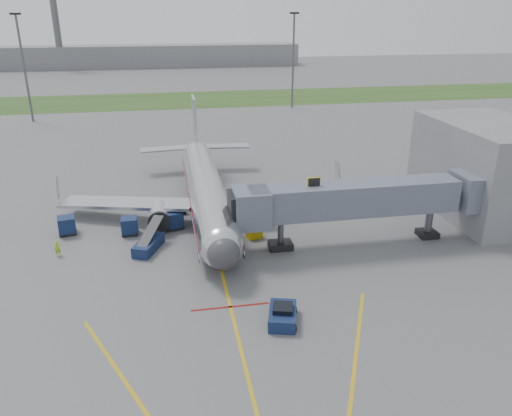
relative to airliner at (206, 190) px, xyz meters
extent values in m
plane|color=#565659|center=(0.00, -15.25, -2.65)|extent=(400.00, 400.00, 0.00)
cube|color=#2D4C1E|center=(0.00, 74.75, -2.64)|extent=(300.00, 25.00, 0.01)
cube|color=gold|center=(0.00, -17.25, -2.64)|extent=(0.25, 50.00, 0.01)
cube|color=maroon|center=(0.00, -19.25, -2.64)|extent=(6.00, 0.25, 0.01)
cube|color=gold|center=(-6.00, -29.25, -2.64)|extent=(9.52, 20.04, 0.01)
cube|color=gold|center=(6.00, -29.25, -2.64)|extent=(9.52, 20.04, 0.01)
cylinder|color=silver|center=(0.00, -0.25, 0.05)|extent=(3.80, 28.00, 3.80)
sphere|color=silver|center=(0.00, -14.25, 0.05)|extent=(3.80, 3.80, 3.80)
sphere|color=#38383D|center=(0.00, -15.55, 0.05)|extent=(2.74, 2.74, 2.74)
cube|color=black|center=(0.00, -14.65, 0.60)|extent=(2.20, 1.20, 0.55)
cone|color=silver|center=(0.00, 16.25, 0.05)|extent=(3.80, 5.00, 3.80)
cube|color=#B7BAC1|center=(0.00, 15.75, 4.05)|extent=(0.35, 4.20, 7.00)
cube|color=#B7BAC1|center=(-8.50, -0.25, -0.85)|extent=(15.10, 8.59, 1.13)
cube|color=#B7BAC1|center=(8.50, -0.25, -0.85)|extent=(15.10, 8.59, 1.13)
cylinder|color=silver|center=(-5.20, -3.25, -1.30)|extent=(2.10, 3.60, 2.10)
cylinder|color=silver|center=(5.20, -3.25, -1.30)|extent=(2.10, 3.60, 2.10)
cube|color=maroon|center=(1.92, -0.25, -0.30)|extent=(0.05, 28.00, 0.45)
cube|color=navy|center=(1.92, -0.25, -1.20)|extent=(0.05, 28.00, 0.35)
cylinder|color=black|center=(0.00, -13.25, -2.35)|extent=(0.28, 0.70, 0.70)
cylinder|color=black|center=(-2.60, 0.25, -2.20)|extent=(0.50, 1.00, 1.00)
cylinder|color=black|center=(2.60, 0.25, -2.20)|extent=(0.50, 1.00, 1.00)
cube|color=slate|center=(13.00, -10.25, 1.95)|extent=(20.00, 3.00, 3.00)
cube|color=slate|center=(3.20, -10.25, 1.75)|extent=(3.20, 3.60, 3.40)
cube|color=black|center=(2.00, -10.25, 1.75)|extent=(1.60, 3.00, 2.80)
cube|color=#E3B60D|center=(9.00, -10.25, 3.75)|extent=(1.20, 0.15, 1.00)
cylinder|color=#595B60|center=(6.00, -10.25, -1.10)|extent=(0.56, 0.56, 3.10)
cube|color=black|center=(6.00, -10.25, -2.30)|extent=(2.20, 1.60, 0.70)
cylinder|color=#595B60|center=(21.00, -10.25, -1.10)|extent=(0.70, 0.70, 3.10)
cube|color=black|center=(21.00, -10.25, -2.35)|extent=(1.80, 1.80, 0.60)
cube|color=slate|center=(25.00, -10.25, 1.95)|extent=(3.00, 4.00, 3.40)
cube|color=slate|center=(30.00, -5.25, 2.35)|extent=(10.00, 16.00, 10.00)
cylinder|color=#595B60|center=(-30.00, 54.75, 7.35)|extent=(0.44, 0.44, 20.00)
cube|color=black|center=(-30.00, 54.75, 17.55)|extent=(2.00, 0.40, 0.40)
cylinder|color=#595B60|center=(25.00, 59.75, 7.35)|extent=(0.44, 0.44, 20.00)
cube|color=black|center=(25.00, 59.75, 17.55)|extent=(2.00, 0.40, 0.40)
cube|color=slate|center=(-10.00, 154.75, 1.35)|extent=(120.00, 14.00, 8.00)
cylinder|color=#595B60|center=(-40.00, 149.75, 11.35)|extent=(2.40, 2.40, 28.00)
cube|color=#0E203E|center=(3.46, -21.83, -2.16)|extent=(2.72, 3.58, 0.97)
cube|color=black|center=(3.46, -21.83, -1.54)|extent=(1.74, 1.74, 0.44)
cylinder|color=black|center=(2.39, -22.73, -2.29)|extent=(0.37, 0.73, 0.71)
cylinder|color=black|center=(3.92, -23.15, -2.29)|extent=(0.37, 0.73, 0.71)
cylinder|color=black|center=(3.00, -20.51, -2.29)|extent=(0.37, 0.73, 0.71)
cylinder|color=black|center=(4.53, -20.94, -2.29)|extent=(0.37, 0.73, 0.71)
cube|color=#0E203E|center=(-3.68, -3.63, -1.65)|extent=(1.94, 1.94, 1.62)
cube|color=black|center=(-3.68, -3.63, -2.46)|extent=(2.01, 2.01, 0.13)
cylinder|color=black|center=(-4.15, -4.38, -2.50)|extent=(0.29, 0.34, 0.29)
cylinder|color=black|center=(-2.93, -4.11, -2.50)|extent=(0.29, 0.34, 0.29)
cylinder|color=black|center=(-4.43, -3.16, -2.50)|extent=(0.29, 0.34, 0.29)
cylinder|color=black|center=(-3.20, -2.88, -2.50)|extent=(0.29, 0.34, 0.29)
cube|color=#0E203E|center=(-14.32, -3.08, -1.65)|extent=(1.88, 1.88, 1.62)
cube|color=black|center=(-14.32, -3.08, -2.46)|extent=(1.95, 1.95, 0.13)
cylinder|color=black|center=(-14.82, -3.81, -2.50)|extent=(0.28, 0.33, 0.29)
cylinder|color=black|center=(-13.59, -3.59, -2.50)|extent=(0.28, 0.33, 0.29)
cylinder|color=black|center=(-15.05, -2.58, -2.50)|extent=(0.28, 0.33, 0.29)
cylinder|color=black|center=(-13.82, -2.35, -2.50)|extent=(0.28, 0.33, 0.29)
cube|color=#0E203E|center=(-8.14, -4.28, -1.68)|extent=(1.61, 1.61, 1.57)
cube|color=black|center=(-8.14, -4.28, -2.46)|extent=(1.66, 1.66, 0.12)
cylinder|color=black|center=(-8.73, -4.90, -2.50)|extent=(0.23, 0.29, 0.28)
cylinder|color=black|center=(-7.52, -4.87, -2.50)|extent=(0.23, 0.29, 0.28)
cylinder|color=black|center=(-8.76, -3.69, -2.50)|extent=(0.23, 0.29, 0.28)
cylinder|color=black|center=(-7.55, -3.66, -2.50)|extent=(0.23, 0.29, 0.28)
cube|color=#0E203E|center=(-6.25, -8.27, -2.13)|extent=(3.06, 4.39, 1.02)
cube|color=black|center=(-6.03, -7.75, -1.06)|extent=(2.73, 4.61, 1.60)
cylinder|color=black|center=(-7.35, -9.41, -2.33)|extent=(0.48, 0.68, 0.64)
cylinder|color=black|center=(-6.30, -9.85, -2.33)|extent=(0.48, 0.68, 0.64)
cylinder|color=black|center=(-6.19, -6.69, -2.33)|extent=(0.48, 0.68, 0.64)
cylinder|color=black|center=(-5.15, -7.13, -2.33)|extent=(0.48, 0.68, 0.64)
cube|color=#E3B60D|center=(4.00, -7.42, -2.06)|extent=(1.64, 1.27, 1.16)
cylinder|color=black|center=(3.52, -7.53, -2.50)|extent=(0.25, 0.33, 0.29)
cylinder|color=black|center=(4.47, -7.31, -2.50)|extent=(0.25, 0.33, 0.29)
imported|color=#90D819|center=(-14.39, -7.96, -1.90)|extent=(0.63, 0.52, 1.48)
camera|label=1|loc=(-3.99, -51.48, 18.47)|focal=35.00mm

